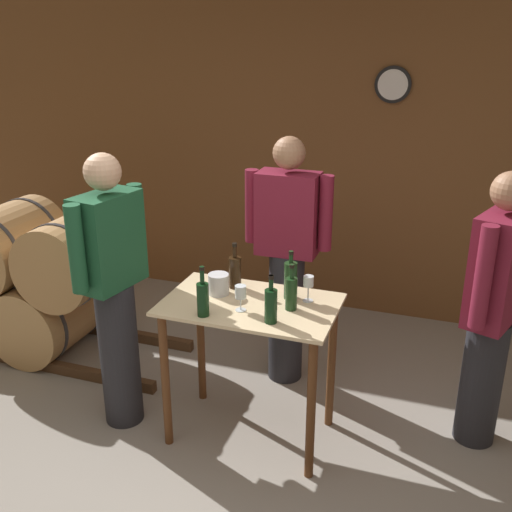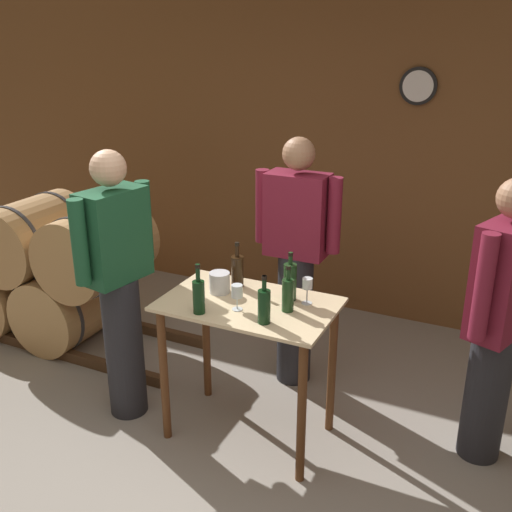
{
  "view_description": "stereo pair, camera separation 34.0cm",
  "coord_description": "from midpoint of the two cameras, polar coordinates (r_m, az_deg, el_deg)",
  "views": [
    {
      "loc": [
        1.14,
        -2.17,
        2.36
      ],
      "look_at": [
        0.09,
        0.83,
        1.14
      ],
      "focal_mm": 42.0,
      "sensor_mm": 36.0,
      "label": 1
    },
    {
      "loc": [
        1.46,
        -2.04,
        2.36
      ],
      "look_at": [
        0.09,
        0.83,
        1.14
      ],
      "focal_mm": 42.0,
      "sensor_mm": 36.0,
      "label": 2
    }
  ],
  "objects": [
    {
      "name": "wine_bottle_left",
      "position": [
        3.58,
        0.93,
        -1.42
      ],
      "size": [
        0.07,
        0.07,
        0.28
      ],
      "color": "black",
      "rests_on": "tasting_table"
    },
    {
      "name": "wine_glass_near_center",
      "position": [
        3.38,
        7.79,
        -2.8
      ],
      "size": [
        0.06,
        0.06,
        0.15
      ],
      "color": "silver",
      "rests_on": "tasting_table"
    },
    {
      "name": "wine_bottle_far_right",
      "position": [
        3.29,
        6.02,
        -3.66
      ],
      "size": [
        0.07,
        0.07,
        0.27
      ],
      "color": "#193819",
      "rests_on": "tasting_table"
    },
    {
      "name": "person_host",
      "position": [
        3.57,
        24.66,
        -5.62
      ],
      "size": [
        0.34,
        0.56,
        1.66
      ],
      "color": "#232328",
      "rests_on": "ground_plane"
    },
    {
      "name": "wine_bottle_far_left",
      "position": [
        3.25,
        -2.51,
        -3.82
      ],
      "size": [
        0.07,
        0.07,
        0.29
      ],
      "color": "black",
      "rests_on": "tasting_table"
    },
    {
      "name": "barrel_rack",
      "position": [
        4.94,
        -16.98,
        -1.48
      ],
      "size": [
        2.71,
        0.76,
        1.13
      ],
      "color": "#4C331E",
      "rests_on": "ground_plane"
    },
    {
      "name": "wine_bottle_right",
      "position": [
        3.42,
        6.11,
        -2.45
      ],
      "size": [
        0.08,
        0.08,
        0.29
      ],
      "color": "#193819",
      "rests_on": "tasting_table"
    },
    {
      "name": "wine_bottle_center",
      "position": [
        3.15,
        3.88,
        -4.76
      ],
      "size": [
        0.07,
        0.07,
        0.27
      ],
      "color": "black",
      "rests_on": "tasting_table"
    },
    {
      "name": "ground_plane",
      "position": [
        3.42,
        -4.92,
        -22.75
      ],
      "size": [
        14.0,
        14.0,
        0.0
      ],
      "primitive_type": "plane",
      "color": "gray"
    },
    {
      "name": "ice_bucket",
      "position": [
        3.51,
        -0.74,
        -2.6
      ],
      "size": [
        0.12,
        0.12,
        0.12
      ],
      "color": "silver",
      "rests_on": "tasting_table"
    },
    {
      "name": "wine_glass_near_left",
      "position": [
        3.28,
        1.14,
        -3.52
      ],
      "size": [
        0.06,
        0.06,
        0.15
      ],
      "color": "silver",
      "rests_on": "tasting_table"
    },
    {
      "name": "person_visitor_with_scarf",
      "position": [
        3.68,
        -10.42,
        -2.58
      ],
      "size": [
        0.29,
        0.58,
        1.72
      ],
      "color": "#232328",
      "rests_on": "ground_plane"
    },
    {
      "name": "person_visitor_bearded",
      "position": [
        4.0,
        6.27,
        -0.33
      ],
      "size": [
        0.59,
        0.24,
        1.72
      ],
      "color": "#232328",
      "rests_on": "ground_plane"
    },
    {
      "name": "back_wall",
      "position": [
        5.09,
        10.28,
        9.25
      ],
      "size": [
        8.4,
        0.08,
        2.7
      ],
      "color": "brown",
      "rests_on": "ground_plane"
    },
    {
      "name": "tasting_table",
      "position": [
        3.5,
        2.09,
        -7.4
      ],
      "size": [
        0.99,
        0.62,
        0.89
      ],
      "color": "beige",
      "rests_on": "ground_plane"
    }
  ]
}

